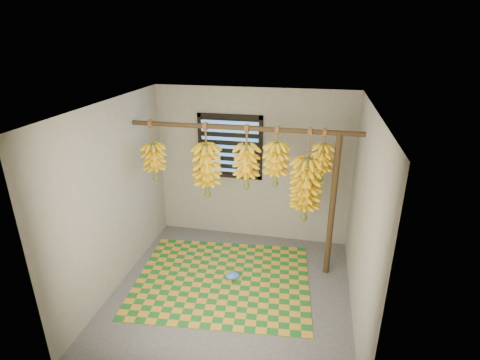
% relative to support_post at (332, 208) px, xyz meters
% --- Properties ---
extents(floor, '(3.00, 3.00, 0.01)m').
position_rel_support_post_xyz_m(floor, '(-1.20, -0.70, -1.00)').
color(floor, '#474747').
rests_on(floor, ground).
extents(ceiling, '(3.00, 3.00, 0.01)m').
position_rel_support_post_xyz_m(ceiling, '(-1.20, -0.70, 1.40)').
color(ceiling, silver).
rests_on(ceiling, wall_back).
extents(wall_back, '(3.00, 0.01, 2.40)m').
position_rel_support_post_xyz_m(wall_back, '(-1.20, 0.80, 0.20)').
color(wall_back, gray).
rests_on(wall_back, floor).
extents(wall_left, '(0.01, 3.00, 2.40)m').
position_rel_support_post_xyz_m(wall_left, '(-2.71, -0.70, 0.20)').
color(wall_left, gray).
rests_on(wall_left, floor).
extents(wall_right, '(0.01, 3.00, 2.40)m').
position_rel_support_post_xyz_m(wall_right, '(0.30, -0.70, 0.20)').
color(wall_right, gray).
rests_on(wall_right, floor).
extents(window, '(1.00, 0.04, 1.00)m').
position_rel_support_post_xyz_m(window, '(-1.55, 0.78, 0.50)').
color(window, black).
rests_on(window, wall_back).
extents(hanging_pole, '(3.00, 0.06, 0.06)m').
position_rel_support_post_xyz_m(hanging_pole, '(-1.20, 0.00, 1.00)').
color(hanging_pole, '#402D17').
rests_on(hanging_pole, wall_left).
extents(support_post, '(0.08, 0.08, 2.00)m').
position_rel_support_post_xyz_m(support_post, '(0.00, 0.00, 0.00)').
color(support_post, '#402D17').
rests_on(support_post, floor).
extents(woven_mat, '(2.47, 2.05, 0.01)m').
position_rel_support_post_xyz_m(woven_mat, '(-1.37, -0.48, -0.99)').
color(woven_mat, '#1C6122').
rests_on(woven_mat, floor).
extents(plastic_bag, '(0.23, 0.21, 0.08)m').
position_rel_support_post_xyz_m(plastic_bag, '(-1.25, -0.43, -0.95)').
color(plastic_bag, '#3C78E0').
rests_on(plastic_bag, woven_mat).
extents(banana_bunch_a, '(0.32, 0.32, 0.86)m').
position_rel_support_post_xyz_m(banana_bunch_a, '(-2.45, 0.00, 0.46)').
color(banana_bunch_a, brown).
rests_on(banana_bunch_a, hanging_pole).
extents(banana_bunch_b, '(0.37, 0.37, 1.04)m').
position_rel_support_post_xyz_m(banana_bunch_b, '(-1.69, 0.00, 0.39)').
color(banana_bunch_b, brown).
rests_on(banana_bunch_b, hanging_pole).
extents(banana_bunch_c, '(0.32, 0.32, 0.86)m').
position_rel_support_post_xyz_m(banana_bunch_c, '(-1.14, 0.00, 0.49)').
color(banana_bunch_c, brown).
rests_on(banana_bunch_c, hanging_pole).
extents(banana_bunch_d, '(0.31, 0.31, 0.80)m').
position_rel_support_post_xyz_m(banana_bunch_d, '(-0.76, 0.00, 0.55)').
color(banana_bunch_d, brown).
rests_on(banana_bunch_d, hanging_pole).
extents(banana_bunch_e, '(0.40, 0.40, 1.26)m').
position_rel_support_post_xyz_m(banana_bunch_e, '(-0.36, 0.00, 0.23)').
color(banana_bunch_e, brown).
rests_on(banana_bunch_e, hanging_pole).
extents(banana_bunch_f, '(0.26, 0.26, 0.69)m').
position_rel_support_post_xyz_m(banana_bunch_f, '(-0.18, 0.00, 0.61)').
color(banana_bunch_f, brown).
rests_on(banana_bunch_f, hanging_pole).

